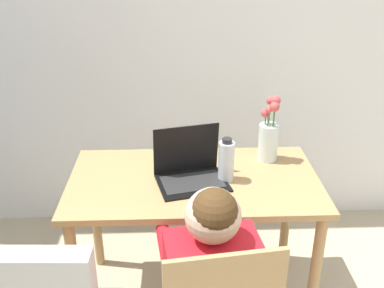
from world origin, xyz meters
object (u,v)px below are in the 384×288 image
at_px(laptop, 190,168).
at_px(flower_vase, 269,135).
at_px(person_seated, 209,272).
at_px(water_bottle, 226,161).

xyz_separation_m(laptop, flower_vase, (0.40, 0.19, 0.08)).
distance_m(person_seated, water_bottle, 0.59).
distance_m(laptop, water_bottle, 0.17).
height_order(flower_vase, water_bottle, flower_vase).
relative_size(person_seated, water_bottle, 4.86).
xyz_separation_m(person_seated, water_bottle, (0.12, 0.55, 0.16)).
xyz_separation_m(flower_vase, water_bottle, (-0.23, -0.20, -0.03)).
height_order(person_seated, laptop, person_seated).
bearing_deg(laptop, flower_vase, 11.81).
bearing_deg(person_seated, water_bottle, -109.63).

